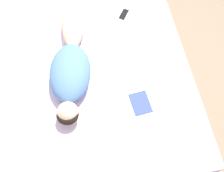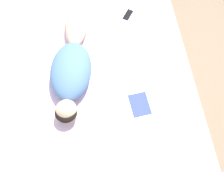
% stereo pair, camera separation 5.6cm
% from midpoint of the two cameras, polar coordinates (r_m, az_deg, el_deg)
% --- Properties ---
extents(ground_plane, '(12.00, 12.00, 0.00)m').
position_cam_midpoint_polar(ground_plane, '(3.26, -4.35, -0.15)').
color(ground_plane, '#7A6651').
extents(bed, '(1.78, 2.34, 0.56)m').
position_cam_midpoint_polar(bed, '(3.01, -4.71, 2.13)').
color(bed, beige).
rests_on(bed, ground_plane).
extents(person, '(0.49, 1.31, 0.19)m').
position_cam_midpoint_polar(person, '(2.67, -8.09, 4.94)').
color(person, '#DBB28E').
rests_on(person, bed).
extents(open_magazine, '(0.49, 0.33, 0.01)m').
position_cam_midpoint_polar(open_magazine, '(2.59, 6.97, -2.55)').
color(open_magazine, silver).
rests_on(open_magazine, bed).
extents(cell_phone, '(0.15, 0.17, 0.01)m').
position_cam_midpoint_polar(cell_phone, '(3.02, 1.63, 12.92)').
color(cell_phone, silver).
rests_on(cell_phone, bed).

